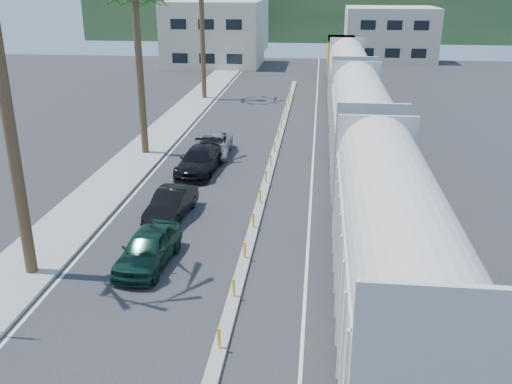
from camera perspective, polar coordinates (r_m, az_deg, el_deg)
sidewalk at (r=40.43m, az=-10.03°, el=5.07°), size 3.00×90.00×0.15m
rails at (r=41.81m, az=9.31°, el=5.57°), size 1.56×100.00×0.06m
median at (r=34.13m, az=1.47°, el=2.50°), size 0.45×60.00×0.85m
lane_markings at (r=39.17m, az=-1.03°, el=4.78°), size 9.42×90.00×0.01m
freight_train at (r=36.78m, az=9.86°, el=8.09°), size 3.00×60.94×5.85m
buildings at (r=84.75m, az=0.16°, el=16.35°), size 38.00×27.00×10.00m
hillside at (r=112.49m, az=5.23°, el=18.17°), size 80.00×20.00×12.00m
car_lead at (r=22.95m, az=-10.73°, el=-5.53°), size 2.38×4.58×1.47m
car_second at (r=27.28m, az=-8.48°, el=-1.18°), size 2.27×4.41×1.36m
car_third at (r=33.41m, az=-5.67°, el=3.16°), size 2.65×5.28×1.46m
car_rear at (r=36.67m, az=-4.37°, el=4.70°), size 2.79×5.11×1.35m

